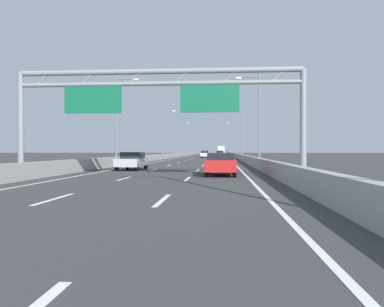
# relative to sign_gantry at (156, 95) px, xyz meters

# --- Properties ---
(ground_plane) EXTENTS (260.00, 260.00, 0.00)m
(ground_plane) POSITION_rel_sign_gantry_xyz_m (0.10, 77.89, -4.84)
(ground_plane) COLOR #38383A
(lane_dash_left_1) EXTENTS (0.16, 3.00, 0.01)m
(lane_dash_left_1) POSITION_rel_sign_gantry_xyz_m (-1.70, -9.61, -4.83)
(lane_dash_left_1) COLOR white
(lane_dash_left_1) RESTS_ON ground_plane
(lane_dash_left_2) EXTENTS (0.16, 3.00, 0.01)m
(lane_dash_left_2) POSITION_rel_sign_gantry_xyz_m (-1.70, -0.61, -4.83)
(lane_dash_left_2) COLOR white
(lane_dash_left_2) RESTS_ON ground_plane
(lane_dash_left_3) EXTENTS (0.16, 3.00, 0.01)m
(lane_dash_left_3) POSITION_rel_sign_gantry_xyz_m (-1.70, 8.39, -4.83)
(lane_dash_left_3) COLOR white
(lane_dash_left_3) RESTS_ON ground_plane
(lane_dash_left_4) EXTENTS (0.16, 3.00, 0.01)m
(lane_dash_left_4) POSITION_rel_sign_gantry_xyz_m (-1.70, 17.39, -4.83)
(lane_dash_left_4) COLOR white
(lane_dash_left_4) RESTS_ON ground_plane
(lane_dash_left_5) EXTENTS (0.16, 3.00, 0.01)m
(lane_dash_left_5) POSITION_rel_sign_gantry_xyz_m (-1.70, 26.39, -4.83)
(lane_dash_left_5) COLOR white
(lane_dash_left_5) RESTS_ON ground_plane
(lane_dash_left_6) EXTENTS (0.16, 3.00, 0.01)m
(lane_dash_left_6) POSITION_rel_sign_gantry_xyz_m (-1.70, 35.39, -4.83)
(lane_dash_left_6) COLOR white
(lane_dash_left_6) RESTS_ON ground_plane
(lane_dash_left_7) EXTENTS (0.16, 3.00, 0.01)m
(lane_dash_left_7) POSITION_rel_sign_gantry_xyz_m (-1.70, 44.39, -4.83)
(lane_dash_left_7) COLOR white
(lane_dash_left_7) RESTS_ON ground_plane
(lane_dash_left_8) EXTENTS (0.16, 3.00, 0.01)m
(lane_dash_left_8) POSITION_rel_sign_gantry_xyz_m (-1.70, 53.39, -4.83)
(lane_dash_left_8) COLOR white
(lane_dash_left_8) RESTS_ON ground_plane
(lane_dash_left_9) EXTENTS (0.16, 3.00, 0.01)m
(lane_dash_left_9) POSITION_rel_sign_gantry_xyz_m (-1.70, 62.39, -4.83)
(lane_dash_left_9) COLOR white
(lane_dash_left_9) RESTS_ON ground_plane
(lane_dash_left_10) EXTENTS (0.16, 3.00, 0.01)m
(lane_dash_left_10) POSITION_rel_sign_gantry_xyz_m (-1.70, 71.39, -4.83)
(lane_dash_left_10) COLOR white
(lane_dash_left_10) RESTS_ON ground_plane
(lane_dash_left_11) EXTENTS (0.16, 3.00, 0.01)m
(lane_dash_left_11) POSITION_rel_sign_gantry_xyz_m (-1.70, 80.39, -4.83)
(lane_dash_left_11) COLOR white
(lane_dash_left_11) RESTS_ON ground_plane
(lane_dash_left_12) EXTENTS (0.16, 3.00, 0.01)m
(lane_dash_left_12) POSITION_rel_sign_gantry_xyz_m (-1.70, 89.39, -4.83)
(lane_dash_left_12) COLOR white
(lane_dash_left_12) RESTS_ON ground_plane
(lane_dash_left_13) EXTENTS (0.16, 3.00, 0.01)m
(lane_dash_left_13) POSITION_rel_sign_gantry_xyz_m (-1.70, 98.39, -4.83)
(lane_dash_left_13) COLOR white
(lane_dash_left_13) RESTS_ON ground_plane
(lane_dash_left_14) EXTENTS (0.16, 3.00, 0.01)m
(lane_dash_left_14) POSITION_rel_sign_gantry_xyz_m (-1.70, 107.39, -4.83)
(lane_dash_left_14) COLOR white
(lane_dash_left_14) RESTS_ON ground_plane
(lane_dash_left_15) EXTENTS (0.16, 3.00, 0.01)m
(lane_dash_left_15) POSITION_rel_sign_gantry_xyz_m (-1.70, 116.39, -4.83)
(lane_dash_left_15) COLOR white
(lane_dash_left_15) RESTS_ON ground_plane
(lane_dash_left_16) EXTENTS (0.16, 3.00, 0.01)m
(lane_dash_left_16) POSITION_rel_sign_gantry_xyz_m (-1.70, 125.39, -4.83)
(lane_dash_left_16) COLOR white
(lane_dash_left_16) RESTS_ON ground_plane
(lane_dash_left_17) EXTENTS (0.16, 3.00, 0.01)m
(lane_dash_left_17) POSITION_rel_sign_gantry_xyz_m (-1.70, 134.39, -4.83)
(lane_dash_left_17) COLOR white
(lane_dash_left_17) RESTS_ON ground_plane
(lane_dash_right_1) EXTENTS (0.16, 3.00, 0.01)m
(lane_dash_right_1) POSITION_rel_sign_gantry_xyz_m (1.90, -9.61, -4.83)
(lane_dash_right_1) COLOR white
(lane_dash_right_1) RESTS_ON ground_plane
(lane_dash_right_2) EXTENTS (0.16, 3.00, 0.01)m
(lane_dash_right_2) POSITION_rel_sign_gantry_xyz_m (1.90, -0.61, -4.83)
(lane_dash_right_2) COLOR white
(lane_dash_right_2) RESTS_ON ground_plane
(lane_dash_right_3) EXTENTS (0.16, 3.00, 0.01)m
(lane_dash_right_3) POSITION_rel_sign_gantry_xyz_m (1.90, 8.39, -4.83)
(lane_dash_right_3) COLOR white
(lane_dash_right_3) RESTS_ON ground_plane
(lane_dash_right_4) EXTENTS (0.16, 3.00, 0.01)m
(lane_dash_right_4) POSITION_rel_sign_gantry_xyz_m (1.90, 17.39, -4.83)
(lane_dash_right_4) COLOR white
(lane_dash_right_4) RESTS_ON ground_plane
(lane_dash_right_5) EXTENTS (0.16, 3.00, 0.01)m
(lane_dash_right_5) POSITION_rel_sign_gantry_xyz_m (1.90, 26.39, -4.83)
(lane_dash_right_5) COLOR white
(lane_dash_right_5) RESTS_ON ground_plane
(lane_dash_right_6) EXTENTS (0.16, 3.00, 0.01)m
(lane_dash_right_6) POSITION_rel_sign_gantry_xyz_m (1.90, 35.39, -4.83)
(lane_dash_right_6) COLOR white
(lane_dash_right_6) RESTS_ON ground_plane
(lane_dash_right_7) EXTENTS (0.16, 3.00, 0.01)m
(lane_dash_right_7) POSITION_rel_sign_gantry_xyz_m (1.90, 44.39, -4.83)
(lane_dash_right_7) COLOR white
(lane_dash_right_7) RESTS_ON ground_plane
(lane_dash_right_8) EXTENTS (0.16, 3.00, 0.01)m
(lane_dash_right_8) POSITION_rel_sign_gantry_xyz_m (1.90, 53.39, -4.83)
(lane_dash_right_8) COLOR white
(lane_dash_right_8) RESTS_ON ground_plane
(lane_dash_right_9) EXTENTS (0.16, 3.00, 0.01)m
(lane_dash_right_9) POSITION_rel_sign_gantry_xyz_m (1.90, 62.39, -4.83)
(lane_dash_right_9) COLOR white
(lane_dash_right_9) RESTS_ON ground_plane
(lane_dash_right_10) EXTENTS (0.16, 3.00, 0.01)m
(lane_dash_right_10) POSITION_rel_sign_gantry_xyz_m (1.90, 71.39, -4.83)
(lane_dash_right_10) COLOR white
(lane_dash_right_10) RESTS_ON ground_plane
(lane_dash_right_11) EXTENTS (0.16, 3.00, 0.01)m
(lane_dash_right_11) POSITION_rel_sign_gantry_xyz_m (1.90, 80.39, -4.83)
(lane_dash_right_11) COLOR white
(lane_dash_right_11) RESTS_ON ground_plane
(lane_dash_right_12) EXTENTS (0.16, 3.00, 0.01)m
(lane_dash_right_12) POSITION_rel_sign_gantry_xyz_m (1.90, 89.39, -4.83)
(lane_dash_right_12) COLOR white
(lane_dash_right_12) RESTS_ON ground_plane
(lane_dash_right_13) EXTENTS (0.16, 3.00, 0.01)m
(lane_dash_right_13) POSITION_rel_sign_gantry_xyz_m (1.90, 98.39, -4.83)
(lane_dash_right_13) COLOR white
(lane_dash_right_13) RESTS_ON ground_plane
(lane_dash_right_14) EXTENTS (0.16, 3.00, 0.01)m
(lane_dash_right_14) POSITION_rel_sign_gantry_xyz_m (1.90, 107.39, -4.83)
(lane_dash_right_14) COLOR white
(lane_dash_right_14) RESTS_ON ground_plane
(lane_dash_right_15) EXTENTS (0.16, 3.00, 0.01)m
(lane_dash_right_15) POSITION_rel_sign_gantry_xyz_m (1.90, 116.39, -4.83)
(lane_dash_right_15) COLOR white
(lane_dash_right_15) RESTS_ON ground_plane
(lane_dash_right_16) EXTENTS (0.16, 3.00, 0.01)m
(lane_dash_right_16) POSITION_rel_sign_gantry_xyz_m (1.90, 125.39, -4.83)
(lane_dash_right_16) COLOR white
(lane_dash_right_16) RESTS_ON ground_plane
(lane_dash_right_17) EXTENTS (0.16, 3.00, 0.01)m
(lane_dash_right_17) POSITION_rel_sign_gantry_xyz_m (1.90, 134.39, -4.83)
(lane_dash_right_17) COLOR white
(lane_dash_right_17) RESTS_ON ground_plane
(edge_line_left) EXTENTS (0.16, 176.00, 0.01)m
(edge_line_left) POSITION_rel_sign_gantry_xyz_m (-5.15, 65.89, -4.83)
(edge_line_left) COLOR white
(edge_line_left) RESTS_ON ground_plane
(edge_line_right) EXTENTS (0.16, 176.00, 0.01)m
(edge_line_right) POSITION_rel_sign_gantry_xyz_m (5.35, 65.89, -4.83)
(edge_line_right) COLOR white
(edge_line_right) RESTS_ON ground_plane
(barrier_left) EXTENTS (0.45, 220.00, 0.95)m
(barrier_left) POSITION_rel_sign_gantry_xyz_m (-6.80, 87.89, -4.36)
(barrier_left) COLOR #9E9E99
(barrier_left) RESTS_ON ground_plane
(barrier_right) EXTENTS (0.45, 220.00, 0.95)m
(barrier_right) POSITION_rel_sign_gantry_xyz_m (7.00, 87.89, -4.36)
(barrier_right) COLOR #9E9E99
(barrier_right) RESTS_ON ground_plane
(sign_gantry) EXTENTS (16.98, 0.36, 6.36)m
(sign_gantry) POSITION_rel_sign_gantry_xyz_m (0.00, 0.00, 0.00)
(sign_gantry) COLOR gray
(sign_gantry) RESTS_ON ground_plane
(streetlamp_left_mid) EXTENTS (2.58, 0.28, 9.50)m
(streetlamp_left_mid) POSITION_rel_sign_gantry_xyz_m (-7.37, 18.23, 0.56)
(streetlamp_left_mid) COLOR slate
(streetlamp_left_mid) RESTS_ON ground_plane
(streetlamp_right_mid) EXTENTS (2.58, 0.28, 9.50)m
(streetlamp_right_mid) POSITION_rel_sign_gantry_xyz_m (7.56, 18.23, 0.56)
(streetlamp_right_mid) COLOR slate
(streetlamp_right_mid) RESTS_ON ground_plane
(streetlamp_left_far) EXTENTS (2.58, 0.28, 9.50)m
(streetlamp_left_far) POSITION_rel_sign_gantry_xyz_m (-7.37, 50.60, 0.56)
(streetlamp_left_far) COLOR slate
(streetlamp_left_far) RESTS_ON ground_plane
(streetlamp_right_far) EXTENTS (2.58, 0.28, 9.50)m
(streetlamp_right_far) POSITION_rel_sign_gantry_xyz_m (7.56, 50.60, 0.56)
(streetlamp_right_far) COLOR slate
(streetlamp_right_far) RESTS_ON ground_plane
(streetlamp_left_distant) EXTENTS (2.58, 0.28, 9.50)m
(streetlamp_left_distant) POSITION_rel_sign_gantry_xyz_m (-7.37, 82.97, 0.56)
(streetlamp_left_distant) COLOR slate
(streetlamp_left_distant) RESTS_ON ground_plane
(streetlamp_right_distant) EXTENTS (2.58, 0.28, 9.50)m
(streetlamp_right_distant) POSITION_rel_sign_gantry_xyz_m (7.56, 82.97, 0.56)
(streetlamp_right_distant) COLOR slate
(streetlamp_right_distant) RESTS_ON ground_plane
(black_car) EXTENTS (1.86, 4.54, 1.53)m
(black_car) POSITION_rel_sign_gantry_xyz_m (3.46, 67.34, -4.06)
(black_car) COLOR black
(black_car) RESTS_ON ground_plane
(red_car) EXTENTS (1.87, 4.65, 1.44)m
(red_car) POSITION_rel_sign_gantry_xyz_m (3.74, 2.51, -4.08)
(red_car) COLOR red
(red_car) RESTS_ON ground_plane
(white_car) EXTENTS (1.81, 4.51, 1.51)m
(white_car) POSITION_rel_sign_gantry_xyz_m (0.19, 60.32, -4.08)
(white_car) COLOR silver
(white_car) RESTS_ON ground_plane
(orange_car) EXTENTS (1.80, 4.70, 1.52)m
(orange_car) POSITION_rel_sign_gantry_xyz_m (3.46, 78.45, -4.05)
(orange_car) COLOR orange
(orange_car) RESTS_ON ground_plane
(silver_car) EXTENTS (1.84, 4.40, 1.46)m
(silver_car) POSITION_rel_sign_gantry_xyz_m (-3.52, 8.63, -4.08)
(silver_car) COLOR #A8ADB2
(silver_car) RESTS_ON ground_plane
(box_truck) EXTENTS (2.39, 8.79, 3.08)m
(box_truck) POSITION_rel_sign_gantry_xyz_m (3.72, 116.49, -3.15)
(box_truck) COLOR silver
(box_truck) RESTS_ON ground_plane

